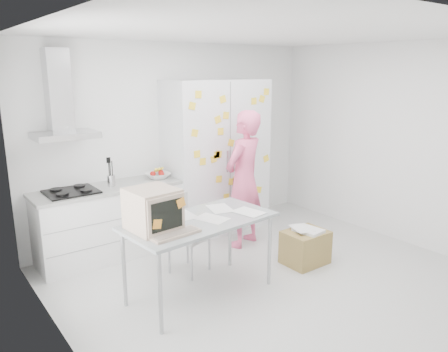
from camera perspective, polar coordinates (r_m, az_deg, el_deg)
floor at (r=5.18m, az=6.02°, el=-13.27°), size 4.50×4.00×0.02m
walls at (r=5.26m, az=1.09°, el=2.93°), size 4.52×4.01×2.70m
ceiling at (r=4.63m, az=6.91°, el=18.13°), size 4.50×4.00×0.02m
counter_run at (r=5.75m, az=-14.65°, el=-5.66°), size 1.84×0.63×1.28m
range_hood at (r=5.43m, az=-20.64°, el=8.87°), size 0.70×0.48×1.01m
tall_cabinet at (r=6.32m, az=-0.99°, el=2.49°), size 1.50×0.68×2.20m
person at (r=5.80m, az=2.61°, el=-0.44°), size 0.77×0.63×1.83m
desk at (r=4.32m, az=-6.88°, el=-5.20°), size 1.62×0.91×1.24m
chair at (r=5.17m, az=-5.25°, el=-6.92°), size 0.53×0.53×0.92m
cardboard_box at (r=5.53m, az=10.57°, el=-9.06°), size 0.52×0.43×0.45m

